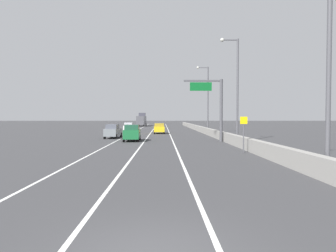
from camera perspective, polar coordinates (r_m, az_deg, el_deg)
ground_plane at (r=70.12m, az=-1.26°, el=-0.65°), size 320.00×320.00×0.00m
lane_stripe_left at (r=61.39m, az=-6.43°, el=-1.01°), size 0.16×130.00×0.00m
lane_stripe_center at (r=61.17m, az=-3.17°, el=-1.01°), size 0.16×130.00×0.00m
lane_stripe_right at (r=61.14m, az=0.11°, el=-1.01°), size 0.16×130.00×0.00m
jersey_barrier_right at (r=46.74m, az=8.33°, el=-1.21°), size 0.60×120.00×1.10m
overhead_sign_gantry at (r=35.19m, az=9.26°, el=4.61°), size 4.68×0.36×7.50m
speed_advisory_sign at (r=24.83m, az=14.67°, el=-1.07°), size 0.60×0.11×3.00m
lamp_post_right_near at (r=17.30m, az=28.53°, el=14.26°), size 2.14×0.44×12.00m
lamp_post_right_second at (r=34.44m, az=13.17°, el=8.07°), size 2.14×0.44×12.00m
lamp_post_right_third at (r=52.41m, az=7.62°, el=5.92°), size 2.14×0.44×12.00m
car_white_0 at (r=59.10m, az=-7.66°, el=-0.21°), size 2.01×4.29×1.87m
car_gray_1 at (r=41.59m, az=-10.77°, el=-1.00°), size 1.93×4.72×1.96m
car_yellow_2 at (r=52.12m, az=-1.77°, el=-0.47°), size 2.02×4.11×1.85m
car_green_3 at (r=36.00m, az=-7.11°, el=-1.36°), size 2.01×4.16×2.03m
box_truck at (r=95.51m, az=-5.23°, el=1.19°), size 2.71×9.93×4.37m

